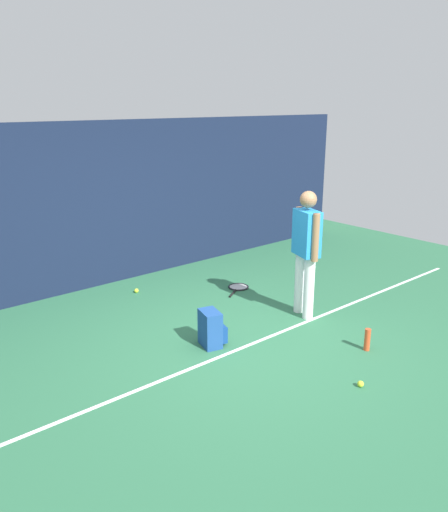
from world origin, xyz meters
TOP-DOWN VIEW (x-y plane):
  - ground_plane at (0.00, 0.00)m, footprint 12.00×12.00m
  - back_fence at (0.00, 3.00)m, footprint 10.00×0.10m
  - court_line at (0.00, -0.08)m, footprint 9.00×0.05m
  - tennis_player at (1.17, 0.11)m, footprint 0.34×0.51m
  - tennis_racket at (1.17, 1.45)m, footprint 0.62×0.47m
  - backpack at (-0.36, 0.21)m, footprint 0.34×0.34m
  - tennis_ball_near_player at (0.22, -1.50)m, footprint 0.07×0.07m
  - tennis_ball_by_fence at (-0.13, 2.30)m, footprint 0.07×0.07m
  - water_bottle at (0.95, -1.06)m, footprint 0.07×0.07m

SIDE VIEW (x-z plane):
  - ground_plane at x=0.00m, z-range 0.00..0.00m
  - court_line at x=0.00m, z-range 0.00..0.00m
  - tennis_racket at x=1.17m, z-range 0.00..0.03m
  - tennis_ball_near_player at x=0.22m, z-range 0.00..0.07m
  - tennis_ball_by_fence at x=-0.13m, z-range 0.00..0.07m
  - water_bottle at x=0.95m, z-range 0.00..0.27m
  - backpack at x=-0.36m, z-range -0.01..0.43m
  - tennis_player at x=1.17m, z-range 0.12..1.82m
  - back_fence at x=0.00m, z-range 0.00..2.52m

